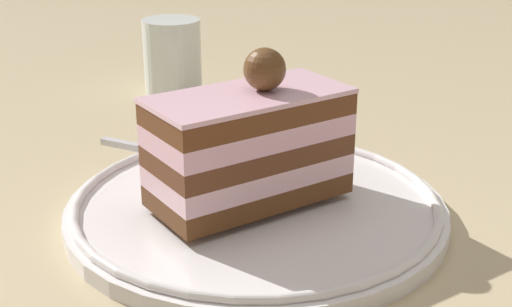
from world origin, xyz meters
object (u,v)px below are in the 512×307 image
(dessert_plate, at_px, (256,207))
(fork, at_px, (175,155))
(drink_glass_far, at_px, (173,61))
(cake_slice, at_px, (249,144))

(dessert_plate, height_order, fork, fork)
(fork, xyz_separation_m, drink_glass_far, (-0.15, -0.15, 0.02))
(cake_slice, relative_size, drink_glass_far, 1.82)
(dessert_plate, relative_size, fork, 2.03)
(dessert_plate, xyz_separation_m, fork, (-0.01, -0.09, 0.01))
(dessert_plate, bearing_deg, cake_slice, -22.24)
(dessert_plate, height_order, cake_slice, cake_slice)
(drink_glass_far, bearing_deg, dessert_plate, 55.98)
(fork, height_order, drink_glass_far, drink_glass_far)
(dessert_plate, xyz_separation_m, drink_glass_far, (-0.16, -0.24, 0.03))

